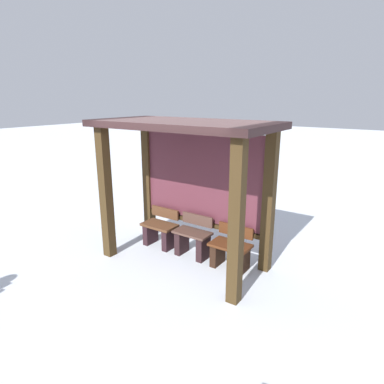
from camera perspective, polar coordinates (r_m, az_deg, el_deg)
ground_plane at (r=6.10m, az=-1.39°, el=-11.83°), size 60.00×60.00×0.00m
bus_shelter at (r=5.62m, az=-0.52°, el=5.50°), size 3.02×1.55×2.48m
bench_left_inside at (r=6.61m, az=-5.48°, el=-6.66°), size 0.68×0.40×0.74m
bench_center_inside at (r=6.17m, az=0.15°, el=-8.19°), size 0.68×0.37×0.77m
bench_right_inside at (r=5.81m, az=6.63°, el=-10.11°), size 0.68×0.41×0.73m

